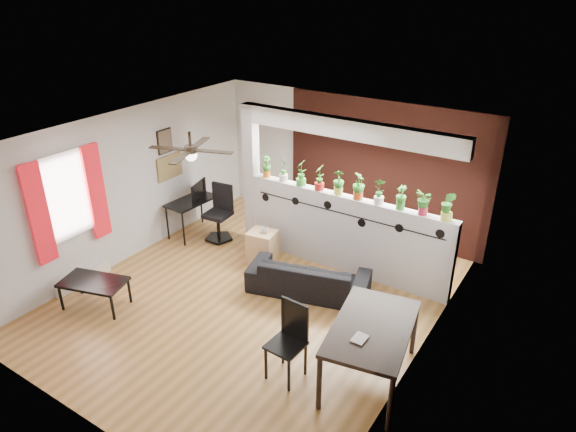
{
  "coord_description": "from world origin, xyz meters",
  "views": [
    {
      "loc": [
        4.07,
        -5.33,
        4.61
      ],
      "look_at": [
        0.24,
        0.6,
        1.22
      ],
      "focal_mm": 32.0,
      "sensor_mm": 36.0,
      "label": 1
    }
  ],
  "objects_px": {
    "potted_plant_9": "(448,205)",
    "office_chair": "(220,216)",
    "potted_plant_2": "(301,172)",
    "dining_table": "(372,332)",
    "cup": "(265,230)",
    "potted_plant_7": "(401,197)",
    "computer_desk": "(192,203)",
    "potted_plant_4": "(339,182)",
    "potted_plant_5": "(359,185)",
    "potted_plant_1": "(284,169)",
    "potted_plant_6": "(380,190)",
    "potted_plant_8": "(424,201)",
    "folding_chair": "(290,334)",
    "potted_plant_3": "(320,176)",
    "sofa": "(309,277)",
    "coffee_table": "(93,284)",
    "cube_shelf": "(263,246)",
    "potted_plant_0": "(267,166)",
    "ceiling_fan": "(191,152)"
  },
  "relations": [
    {
      "from": "potted_plant_9",
      "to": "office_chair",
      "type": "xyz_separation_m",
      "value": [
        -4.06,
        -0.28,
        -1.12
      ]
    },
    {
      "from": "potted_plant_2",
      "to": "dining_table",
      "type": "height_order",
      "value": "potted_plant_2"
    },
    {
      "from": "cup",
      "to": "potted_plant_7",
      "type": "bearing_deg",
      "value": 13.56
    },
    {
      "from": "potted_plant_2",
      "to": "computer_desk",
      "type": "bearing_deg",
      "value": -169.56
    },
    {
      "from": "potted_plant_4",
      "to": "potted_plant_5",
      "type": "relative_size",
      "value": 0.95
    },
    {
      "from": "potted_plant_7",
      "to": "computer_desk",
      "type": "bearing_deg",
      "value": -174.18
    },
    {
      "from": "potted_plant_1",
      "to": "potted_plant_6",
      "type": "bearing_deg",
      "value": -0.0
    },
    {
      "from": "potted_plant_2",
      "to": "potted_plant_4",
      "type": "xyz_separation_m",
      "value": [
        0.7,
        0.0,
        -0.02
      ]
    },
    {
      "from": "potted_plant_5",
      "to": "potted_plant_8",
      "type": "distance_m",
      "value": 1.05
    },
    {
      "from": "dining_table",
      "to": "folding_chair",
      "type": "height_order",
      "value": "folding_chair"
    },
    {
      "from": "potted_plant_3",
      "to": "potted_plant_6",
      "type": "height_order",
      "value": "potted_plant_3"
    },
    {
      "from": "potted_plant_1",
      "to": "office_chair",
      "type": "distance_m",
      "value": 1.69
    },
    {
      "from": "potted_plant_3",
      "to": "potted_plant_7",
      "type": "relative_size",
      "value": 1.16
    },
    {
      "from": "potted_plant_5",
      "to": "cup",
      "type": "bearing_deg",
      "value": -160.31
    },
    {
      "from": "computer_desk",
      "to": "sofa",
      "type": "bearing_deg",
      "value": -9.93
    },
    {
      "from": "office_chair",
      "to": "coffee_table",
      "type": "xyz_separation_m",
      "value": [
        -0.18,
        -2.71,
        -0.07
      ]
    },
    {
      "from": "potted_plant_2",
      "to": "folding_chair",
      "type": "bearing_deg",
      "value": -60.83
    },
    {
      "from": "cup",
      "to": "office_chair",
      "type": "xyz_separation_m",
      "value": [
        -1.2,
        0.24,
        -0.15
      ]
    },
    {
      "from": "potted_plant_1",
      "to": "potted_plant_5",
      "type": "xyz_separation_m",
      "value": [
        1.4,
        -0.0,
        0.01
      ]
    },
    {
      "from": "potted_plant_1",
      "to": "folding_chair",
      "type": "bearing_deg",
      "value": -55.27
    },
    {
      "from": "cube_shelf",
      "to": "folding_chair",
      "type": "height_order",
      "value": "folding_chair"
    },
    {
      "from": "sofa",
      "to": "computer_desk",
      "type": "height_order",
      "value": "computer_desk"
    },
    {
      "from": "sofa",
      "to": "office_chair",
      "type": "distance_m",
      "value": 2.4
    },
    {
      "from": "potted_plant_7",
      "to": "coffee_table",
      "type": "height_order",
      "value": "potted_plant_7"
    },
    {
      "from": "potted_plant_4",
      "to": "cube_shelf",
      "type": "relative_size",
      "value": 0.73
    },
    {
      "from": "potted_plant_9",
      "to": "potted_plant_0",
      "type": "bearing_deg",
      "value": 180.0
    },
    {
      "from": "cube_shelf",
      "to": "coffee_table",
      "type": "relative_size",
      "value": 0.53
    },
    {
      "from": "potted_plant_0",
      "to": "potted_plant_4",
      "type": "bearing_deg",
      "value": 0.0
    },
    {
      "from": "potted_plant_5",
      "to": "coffee_table",
      "type": "distance_m",
      "value": 4.29
    },
    {
      "from": "cube_shelf",
      "to": "potted_plant_0",
      "type": "bearing_deg",
      "value": 107.55
    },
    {
      "from": "potted_plant_7",
      "to": "potted_plant_8",
      "type": "bearing_deg",
      "value": 0.0
    },
    {
      "from": "potted_plant_2",
      "to": "potted_plant_8",
      "type": "relative_size",
      "value": 1.16
    },
    {
      "from": "dining_table",
      "to": "potted_plant_6",
      "type": "bearing_deg",
      "value": 113.1
    },
    {
      "from": "potted_plant_7",
      "to": "ceiling_fan",
      "type": "bearing_deg",
      "value": -144.0
    },
    {
      "from": "cube_shelf",
      "to": "computer_desk",
      "type": "height_order",
      "value": "computer_desk"
    },
    {
      "from": "potted_plant_6",
      "to": "folding_chair",
      "type": "bearing_deg",
      "value": -88.95
    },
    {
      "from": "potted_plant_0",
      "to": "folding_chair",
      "type": "relative_size",
      "value": 0.37
    },
    {
      "from": "potted_plant_1",
      "to": "office_chair",
      "type": "bearing_deg",
      "value": -167.51
    },
    {
      "from": "potted_plant_8",
      "to": "coffee_table",
      "type": "xyz_separation_m",
      "value": [
        -3.89,
        -2.99,
        -1.16
      ]
    },
    {
      "from": "office_chair",
      "to": "computer_desk",
      "type": "bearing_deg",
      "value": -167.82
    },
    {
      "from": "potted_plant_8",
      "to": "office_chair",
      "type": "xyz_separation_m",
      "value": [
        -3.71,
        -0.28,
        -1.1
      ]
    },
    {
      "from": "ceiling_fan",
      "to": "sofa",
      "type": "distance_m",
      "value": 2.66
    },
    {
      "from": "potted_plant_6",
      "to": "potted_plant_0",
      "type": "bearing_deg",
      "value": 180.0
    },
    {
      "from": "cup",
      "to": "computer_desk",
      "type": "height_order",
      "value": "computer_desk"
    },
    {
      "from": "potted_plant_1",
      "to": "potted_plant_8",
      "type": "distance_m",
      "value": 2.46
    },
    {
      "from": "potted_plant_4",
      "to": "cup",
      "type": "xyz_separation_m",
      "value": [
        -1.1,
        -0.52,
        -0.95
      ]
    },
    {
      "from": "ceiling_fan",
      "to": "potted_plant_7",
      "type": "distance_m",
      "value": 3.16
    },
    {
      "from": "potted_plant_6",
      "to": "potted_plant_9",
      "type": "xyz_separation_m",
      "value": [
        1.05,
        0.0,
        0.01
      ]
    },
    {
      "from": "ceiling_fan",
      "to": "sofa",
      "type": "bearing_deg",
      "value": 32.03
    },
    {
      "from": "potted_plant_3",
      "to": "potted_plant_7",
      "type": "xyz_separation_m",
      "value": [
        1.4,
        0.0,
        -0.03
      ]
    }
  ]
}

